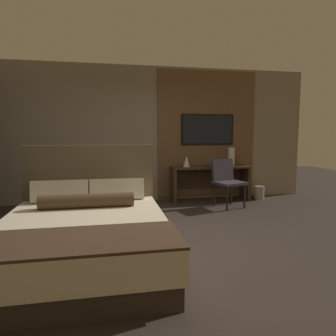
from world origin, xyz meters
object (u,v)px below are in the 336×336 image
bed (86,234)px  book (212,166)px  tv (207,130)px  waste_bin (259,193)px  vase_short (187,161)px  desk_chair (226,178)px  desk (210,177)px  vase_tall (231,157)px

bed → book: bed is taller
tv → waste_bin: (1.09, -0.31, -1.36)m
vase_short → waste_bin: bearing=-3.2°
vase_short → book: bearing=-4.3°
tv → desk_chair: 1.24m
waste_bin → tv: bearing=164.3°
tv → desk_chair: size_ratio=1.26×
tv → desk: bearing=-90.0°
vase_short → vase_tall: bearing=-1.0°
tv → vase_tall: bearing=-26.8°
vase_tall → vase_short: vase_tall is taller
bed → waste_bin: bearing=37.3°
vase_tall → waste_bin: vase_tall is taller
vase_tall → book: (-0.45, -0.02, -0.18)m
tv → waste_bin: tv is taller
vase_tall → desk: bearing=174.7°
vase_tall → bed: bearing=-136.2°
bed → vase_short: bed is taller
desk_chair → book: bearing=85.5°
desk → vase_short: size_ratio=7.60×
vase_tall → waste_bin: size_ratio=1.40×
tv → vase_short: bearing=-157.3°
desk → waste_bin: size_ratio=5.93×
tv → vase_short: tv is taller
desk_chair → waste_bin: size_ratio=3.29×
vase_short → desk: bearing=2.9°
tv → desk_chair: (0.13, -0.79, -0.95)m
book → waste_bin: size_ratio=0.85×
desk → tv: tv is taller
book → desk_chair: bearing=-77.8°
desk_chair → waste_bin: desk_chair is taller
tv → desk_chair: bearing=-80.5°
bed → desk_chair: bed is taller
bed → tv: 3.95m
desk → vase_short: bearing=-177.1°
bed → desk_chair: size_ratio=2.32×
vase_tall → book: size_ratio=1.65×
book → bed: bearing=-131.5°
bed → vase_tall: bearing=43.8°
bed → tv: size_ratio=1.84×
tv → bed: bearing=-128.7°
bed → tv: bearing=51.3°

